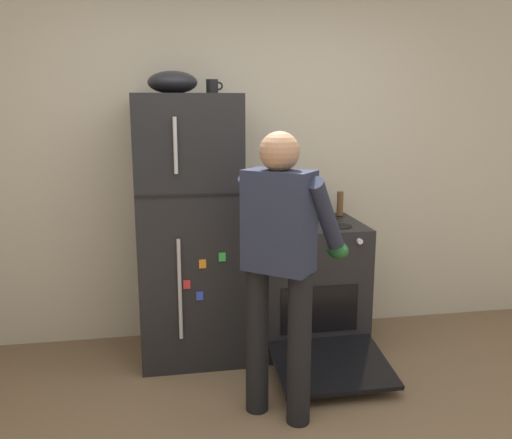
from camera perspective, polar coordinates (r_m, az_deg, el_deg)
name	(u,v)px	position (r m, az deg, el deg)	size (l,w,h in m)	color
kitchen_wall_back	(235,156)	(4.07, -2.27, 6.64)	(6.00, 0.10, 2.70)	beige
refrigerator	(189,229)	(3.73, -7.07, -0.97)	(0.68, 0.72, 1.80)	black
stove_range	(308,286)	(3.97, 5.45, -6.95)	(0.76, 1.22, 0.91)	black
person_cook	(281,252)	(2.92, 2.68, -3.48)	(0.65, 0.68, 1.60)	black
red_pot	(288,217)	(3.76, 3.39, 0.28)	(0.37, 0.27, 0.11)	#236638
coffee_mug	(213,87)	(3.70, -4.59, 13.75)	(0.11, 0.08, 0.10)	black
pepper_mill	(340,203)	(4.12, 8.82, 1.68)	(0.05, 0.05, 0.18)	brown
mixing_bowl	(173,82)	(3.63, -8.77, 14.06)	(0.32, 0.32, 0.14)	black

